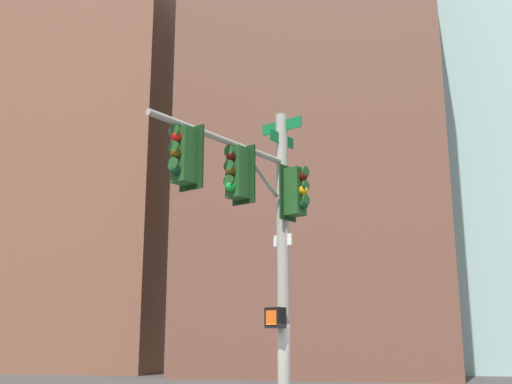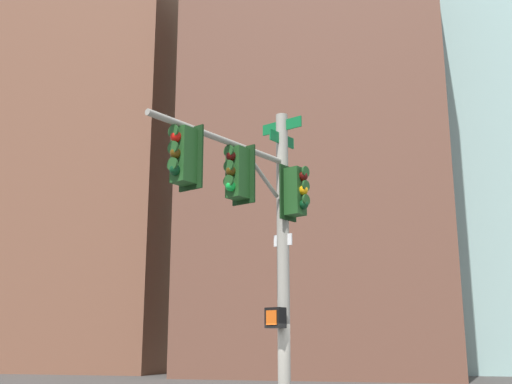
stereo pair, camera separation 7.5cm
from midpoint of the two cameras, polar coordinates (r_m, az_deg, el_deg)
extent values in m
cylinder|color=#9E998C|center=(13.07, 2.64, -7.50)|extent=(0.25, 0.25, 6.95)
cylinder|color=#9E998C|center=(12.10, -2.82, 4.69)|extent=(3.60, 1.54, 0.12)
cylinder|color=#9E998C|center=(12.88, 0.75, 1.45)|extent=(0.99, 0.46, 0.75)
cube|color=#0F6B33|center=(13.79, 2.49, 5.96)|extent=(0.41, 0.96, 0.24)
cube|color=#0F6B33|center=(13.69, 2.50, 4.78)|extent=(0.80, 0.34, 0.24)
cube|color=white|center=(13.16, 2.60, -4.34)|extent=(0.20, 0.43, 0.24)
cube|color=#1E4C1E|center=(12.26, -1.49, 1.70)|extent=(0.44, 0.44, 1.00)
cube|color=black|center=(12.40, -0.93, 1.52)|extent=(0.24, 0.52, 1.16)
sphere|color=#470A07|center=(12.19, -2.10, 3.26)|extent=(0.20, 0.20, 0.20)
cylinder|color=#1E4C1E|center=(12.17, -2.29, 3.73)|extent=(0.12, 0.23, 0.23)
sphere|color=#4C330A|center=(12.11, -2.11, 1.90)|extent=(0.20, 0.20, 0.20)
cylinder|color=#1E4C1E|center=(12.09, -2.31, 2.37)|extent=(0.12, 0.23, 0.23)
sphere|color=green|center=(12.03, -2.12, 0.52)|extent=(0.20, 0.20, 0.20)
cylinder|color=#1E4C1E|center=(12.01, -2.32, 1.00)|extent=(0.12, 0.23, 0.23)
cube|color=#1E4C1E|center=(11.21, -6.32, 3.25)|extent=(0.44, 0.44, 1.00)
cube|color=black|center=(11.34, -5.65, 3.03)|extent=(0.24, 0.52, 1.16)
sphere|color=red|center=(11.17, -7.02, 4.96)|extent=(0.20, 0.20, 0.20)
cylinder|color=#1E4C1E|center=(11.15, -7.25, 5.47)|extent=(0.12, 0.23, 0.23)
sphere|color=#4C330A|center=(11.08, -7.07, 3.48)|extent=(0.20, 0.20, 0.20)
cylinder|color=#1E4C1E|center=(11.06, -7.29, 4.01)|extent=(0.12, 0.23, 0.23)
sphere|color=#0A3819|center=(10.99, -7.11, 1.99)|extent=(0.20, 0.20, 0.20)
cylinder|color=#1E4C1E|center=(10.97, -7.34, 2.51)|extent=(0.12, 0.23, 0.23)
cube|color=#1E4C1E|center=(13.17, 3.71, 0.02)|extent=(0.44, 0.44, 1.00)
cube|color=black|center=(13.28, 3.04, -0.10)|extent=(0.52, 0.24, 1.16)
sphere|color=#470A07|center=(13.14, 4.43, 1.42)|extent=(0.20, 0.20, 0.20)
cylinder|color=#1E4C1E|center=(13.12, 4.65, 1.84)|extent=(0.23, 0.12, 0.23)
sphere|color=#F29E0C|center=(13.06, 4.45, 0.15)|extent=(0.20, 0.20, 0.20)
cylinder|color=#1E4C1E|center=(13.05, 4.68, 0.57)|extent=(0.23, 0.12, 0.23)
sphere|color=#0A3819|center=(12.99, 4.47, -1.14)|extent=(0.20, 0.20, 0.20)
cylinder|color=#1E4C1E|center=(12.98, 4.70, -0.71)|extent=(0.23, 0.12, 0.23)
cube|color=black|center=(12.78, 1.94, -11.24)|extent=(0.37, 0.43, 0.40)
cube|color=#EA5914|center=(12.67, 1.57, -11.23)|extent=(0.11, 0.24, 0.28)
cube|color=brown|center=(61.53, -12.30, 5.01)|extent=(19.25, 16.48, 42.79)
cube|color=brown|center=(49.25, 6.42, 2.49)|extent=(17.08, 18.07, 31.33)
cube|color=brown|center=(77.06, 20.24, 6.28)|extent=(17.89, 15.47, 54.34)
camera|label=1|loc=(0.04, -89.83, -0.04)|focal=44.46mm
camera|label=2|loc=(0.04, 90.17, 0.04)|focal=44.46mm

